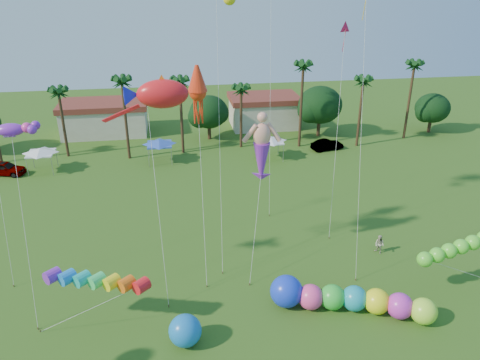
{
  "coord_description": "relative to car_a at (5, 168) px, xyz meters",
  "views": [
    {
      "loc": [
        -4.57,
        -19.18,
        22.22
      ],
      "look_at": [
        0.0,
        10.0,
        9.0
      ],
      "focal_mm": 35.0,
      "sensor_mm": 36.0,
      "label": 1
    }
  ],
  "objects": [
    {
      "name": "tree_line",
      "position": [
        27.86,
        8.2,
        3.46
      ],
      "size": [
        69.46,
        8.91,
        11.0
      ],
      "color": "#3A2819",
      "rests_on": "ground"
    },
    {
      "name": "buildings_row",
      "position": [
        21.2,
        14.2,
        1.19
      ],
      "size": [
        35.0,
        7.0,
        4.0
      ],
      "color": "beige",
      "rests_on": "ground"
    },
    {
      "name": "tent_row",
      "position": [
        18.29,
        0.54,
        1.94
      ],
      "size": [
        31.0,
        4.0,
        0.6
      ],
      "color": "white",
      "rests_on": "ground"
    },
    {
      "name": "car_a",
      "position": [
        0.0,
        0.0,
        0.0
      ],
      "size": [
        5.11,
        3.14,
        1.62
      ],
      "primitive_type": "imported",
      "rotation": [
        0.0,
        0.0,
        1.3
      ],
      "color": "#4C4C54",
      "rests_on": "ground"
    },
    {
      "name": "car_b",
      "position": [
        40.63,
        2.18,
        -0.09
      ],
      "size": [
        4.57,
        2.37,
        1.43
      ],
      "primitive_type": "imported",
      "rotation": [
        0.0,
        0.0,
        1.77
      ],
      "color": "#4C4C54",
      "rests_on": "ground"
    },
    {
      "name": "spectator_b",
      "position": [
        36.81,
        -23.02,
        0.04
      ],
      "size": [
        0.97,
        1.04,
        1.7
      ],
      "primitive_type": "imported",
      "rotation": [
        0.0,
        0.0,
        -1.04
      ],
      "color": "#ADA990",
      "rests_on": "ground"
    },
    {
      "name": "caterpillar_inflatable",
      "position": [
        31.21,
        -29.68,
        0.18
      ],
      "size": [
        11.29,
        5.69,
        2.36
      ],
      "rotation": [
        0.0,
        0.0,
        -0.34
      ],
      "color": "#FF4397",
      "rests_on": "ground"
    },
    {
      "name": "blue_ball",
      "position": [
        19.86,
        -31.22,
        0.26
      ],
      "size": [
        2.14,
        2.14,
        2.14
      ],
      "primitive_type": "sphere",
      "color": "blue",
      "rests_on": "ground"
    },
    {
      "name": "rainbow_tube",
      "position": [
        15.55,
        -29.18,
        2.59
      ],
      "size": [
        8.44,
        4.34,
        3.87
      ],
      "color": "red",
      "rests_on": "ground"
    },
    {
      "name": "green_worm",
      "position": [
        37.59,
        -28.54,
        2.1
      ],
      "size": [
        9.62,
        2.0,
        3.6
      ],
      "color": "#58DD31",
      "rests_on": "ground"
    },
    {
      "name": "merman_kite",
      "position": [
        26.62,
        -21.75,
        8.65
      ],
      "size": [
        2.91,
        5.12,
        12.12
      ],
      "color": "#EC9D86",
      "rests_on": "ground"
    },
    {
      "name": "fish_kite",
      "position": [
        19.37,
        -22.68,
        13.66
      ],
      "size": [
        5.66,
        6.33,
        15.6
      ],
      "color": "red",
      "rests_on": "ground"
    },
    {
      "name": "squid_kite",
      "position": [
        21.92,
        -20.68,
        13.2
      ],
      "size": [
        1.96,
        5.82,
        16.11
      ],
      "color": "red",
      "rests_on": "ground"
    },
    {
      "name": "lobster_kite",
      "position": [
        9.57,
        -24.34,
        12.09
      ],
      "size": [
        3.45,
        5.33,
        13.51
      ],
      "color": "purple",
      "rests_on": "ground"
    },
    {
      "name": "delta_kite_red",
      "position": [
        34.76,
        -15.93,
        16.72
      ],
      "size": [
        2.04,
        4.58,
        18.44
      ],
      "color": "#CA1643",
      "rests_on": "ground"
    }
  ]
}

